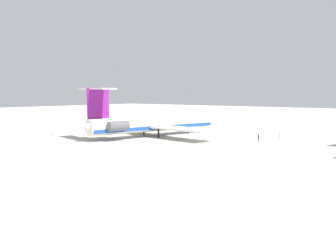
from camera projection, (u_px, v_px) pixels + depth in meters
name	position (u px, v px, depth m)	size (l,w,h in m)	color
ground	(145.00, 132.00, 97.02)	(378.83, 378.83, 0.00)	#B7B5AD
main_jetliner	(151.00, 124.00, 87.11)	(38.82, 34.64, 11.41)	silver
ground_crew_near_nose	(280.00, 134.00, 82.62)	(0.39, 0.27, 1.69)	black
ground_crew_near_tail	(144.00, 124.00, 111.01)	(0.29, 0.41, 1.81)	black
ground_crew_portside	(258.00, 136.00, 78.52)	(0.27, 0.40, 1.68)	black
ground_crew_starboard	(137.00, 124.00, 110.42)	(0.29, 0.43, 1.79)	black
safety_cone_nose	(256.00, 133.00, 91.68)	(0.40, 0.40, 0.55)	#EA590F
safety_cone_wingtip	(52.00, 134.00, 89.81)	(0.40, 0.40, 0.55)	#EA590F
taxiway_centreline	(132.00, 134.00, 92.82)	(83.61, 0.36, 0.01)	gold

